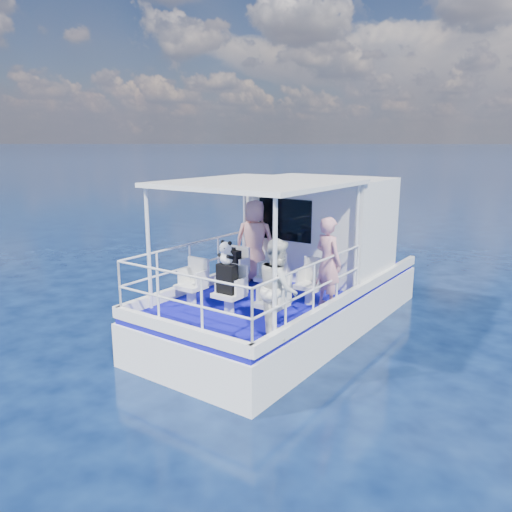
# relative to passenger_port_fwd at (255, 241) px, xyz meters

# --- Properties ---
(ground) EXTENTS (2000.00, 2000.00, 0.00)m
(ground) POSITION_rel_passenger_port_fwd_xyz_m (0.88, -0.92, -1.79)
(ground) COLOR black
(ground) RESTS_ON ground
(hull) EXTENTS (3.00, 7.00, 1.60)m
(hull) POSITION_rel_passenger_port_fwd_xyz_m (0.88, 0.08, -1.79)
(hull) COLOR white
(hull) RESTS_ON ground
(deck) EXTENTS (2.90, 6.90, 0.10)m
(deck) POSITION_rel_passenger_port_fwd_xyz_m (0.88, 0.08, -0.94)
(deck) COLOR #0B0878
(deck) RESTS_ON hull
(cabin) EXTENTS (2.85, 2.00, 2.20)m
(cabin) POSITION_rel_passenger_port_fwd_xyz_m (0.88, 1.38, 0.21)
(cabin) COLOR white
(cabin) RESTS_ON deck
(canopy) EXTENTS (3.00, 3.20, 0.08)m
(canopy) POSITION_rel_passenger_port_fwd_xyz_m (0.88, -1.12, 1.35)
(canopy) COLOR white
(canopy) RESTS_ON cabin
(canopy_posts) EXTENTS (2.77, 2.97, 2.20)m
(canopy_posts) POSITION_rel_passenger_port_fwd_xyz_m (0.88, -1.17, 0.21)
(canopy_posts) COLOR white
(canopy_posts) RESTS_ON deck
(railings) EXTENTS (2.84, 3.59, 1.00)m
(railings) POSITION_rel_passenger_port_fwd_xyz_m (0.88, -1.49, -0.39)
(railings) COLOR white
(railings) RESTS_ON deck
(seat_port_fwd) EXTENTS (0.48, 0.46, 0.38)m
(seat_port_fwd) POSITION_rel_passenger_port_fwd_xyz_m (-0.02, -0.72, -0.70)
(seat_port_fwd) COLOR silver
(seat_port_fwd) RESTS_ON deck
(seat_center_fwd) EXTENTS (0.48, 0.46, 0.38)m
(seat_center_fwd) POSITION_rel_passenger_port_fwd_xyz_m (0.88, -0.72, -0.70)
(seat_center_fwd) COLOR silver
(seat_center_fwd) RESTS_ON deck
(seat_stbd_fwd) EXTENTS (0.48, 0.46, 0.38)m
(seat_stbd_fwd) POSITION_rel_passenger_port_fwd_xyz_m (1.78, -0.72, -0.70)
(seat_stbd_fwd) COLOR silver
(seat_stbd_fwd) RESTS_ON deck
(seat_port_aft) EXTENTS (0.48, 0.46, 0.38)m
(seat_port_aft) POSITION_rel_passenger_port_fwd_xyz_m (-0.02, -2.02, -0.70)
(seat_port_aft) COLOR silver
(seat_port_aft) RESTS_ON deck
(seat_center_aft) EXTENTS (0.48, 0.46, 0.38)m
(seat_center_aft) POSITION_rel_passenger_port_fwd_xyz_m (0.88, -2.02, -0.70)
(seat_center_aft) COLOR silver
(seat_center_aft) RESTS_ON deck
(seat_stbd_aft) EXTENTS (0.48, 0.46, 0.38)m
(seat_stbd_aft) POSITION_rel_passenger_port_fwd_xyz_m (1.78, -2.02, -0.70)
(seat_stbd_aft) COLOR silver
(seat_stbd_aft) RESTS_ON deck
(passenger_port_fwd) EXTENTS (0.79, 0.69, 1.77)m
(passenger_port_fwd) POSITION_rel_passenger_port_fwd_xyz_m (0.00, 0.00, 0.00)
(passenger_port_fwd) COLOR #E9A097
(passenger_port_fwd) RESTS_ON deck
(passenger_stbd_fwd) EXTENTS (0.71, 0.59, 1.68)m
(passenger_stbd_fwd) POSITION_rel_passenger_port_fwd_xyz_m (2.13, -0.69, -0.05)
(passenger_stbd_fwd) COLOR pink
(passenger_stbd_fwd) RESTS_ON deck
(passenger_stbd_aft) EXTENTS (0.92, 0.95, 1.54)m
(passenger_stbd_aft) POSITION_rel_passenger_port_fwd_xyz_m (2.13, -2.37, -0.12)
(passenger_stbd_aft) COLOR silver
(passenger_stbd_aft) RESTS_ON deck
(backpack_port) EXTENTS (0.33, 0.18, 0.43)m
(backpack_port) POSITION_rel_passenger_port_fwd_xyz_m (-0.01, -0.77, -0.29)
(backpack_port) COLOR black
(backpack_port) RESTS_ON seat_port_fwd
(backpack_center) EXTENTS (0.35, 0.20, 0.52)m
(backpack_center) POSITION_rel_passenger_port_fwd_xyz_m (0.87, -2.06, -0.24)
(backpack_center) COLOR black
(backpack_center) RESTS_ON seat_center_aft
(compact_camera) EXTENTS (0.10, 0.06, 0.06)m
(compact_camera) POSITION_rel_passenger_port_fwd_xyz_m (-0.01, -0.75, -0.05)
(compact_camera) COLOR black
(compact_camera) RESTS_ON backpack_port
(panda) EXTENTS (0.27, 0.22, 0.41)m
(panda) POSITION_rel_passenger_port_fwd_xyz_m (0.86, -2.05, 0.22)
(panda) COLOR white
(panda) RESTS_ON backpack_center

